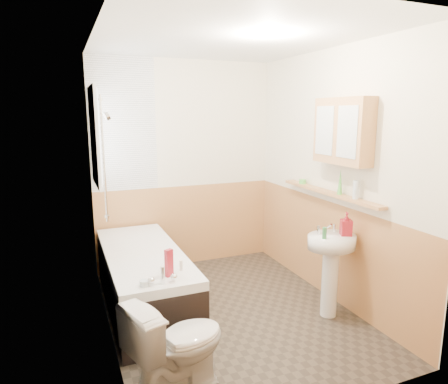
{
  "coord_description": "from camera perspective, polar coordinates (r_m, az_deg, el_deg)",
  "views": [
    {
      "loc": [
        -1.39,
        -3.25,
        1.88
      ],
      "look_at": [
        0.0,
        0.15,
        1.15
      ],
      "focal_mm": 32.0,
      "sensor_mm": 36.0,
      "label": 1
    }
  ],
  "objects": [
    {
      "name": "floor",
      "position": [
        4.0,
        0.85,
        -16.76
      ],
      "size": [
        2.8,
        2.8,
        0.0
      ],
      "primitive_type": "plane",
      "color": "#2E2720",
      "rests_on": "ground"
    },
    {
      "name": "ceiling",
      "position": [
        3.59,
        0.97,
        21.18
      ],
      "size": [
        2.8,
        2.8,
        0.0
      ],
      "primitive_type": "plane",
      "rotation": [
        3.14,
        0.0,
        0.0
      ],
      "color": "white",
      "rests_on": "ground"
    },
    {
      "name": "wall_back",
      "position": [
        4.91,
        -5.6,
        3.8
      ],
      "size": [
        2.2,
        0.02,
        2.5
      ],
      "primitive_type": "cube",
      "color": "#F2E7C8",
      "rests_on": "ground"
    },
    {
      "name": "wall_front",
      "position": [
        2.39,
        14.34,
        -4.38
      ],
      "size": [
        2.2,
        0.02,
        2.5
      ],
      "primitive_type": "cube",
      "color": "#F2E7C8",
      "rests_on": "ground"
    },
    {
      "name": "wall_left",
      "position": [
        3.32,
        -16.98,
        -0.18
      ],
      "size": [
        0.02,
        2.8,
        2.5
      ],
      "primitive_type": "cube",
      "color": "#F2E7C8",
      "rests_on": "ground"
    },
    {
      "name": "wall_right",
      "position": [
        4.15,
        15.15,
        2.11
      ],
      "size": [
        0.02,
        2.8,
        2.5
      ],
      "primitive_type": "cube",
      "color": "#F2E7C8",
      "rests_on": "ground"
    },
    {
      "name": "wainscot_right",
      "position": [
        4.32,
        14.41,
        -7.78
      ],
      "size": [
        0.01,
        2.8,
        1.0
      ],
      "primitive_type": "cube",
      "color": "tan",
      "rests_on": "wall_right"
    },
    {
      "name": "wainscot_front",
      "position": [
        2.7,
        13.24,
        -19.77
      ],
      "size": [
        2.2,
        0.01,
        1.0
      ],
      "primitive_type": "cube",
      "color": "tan",
      "rests_on": "wall_front"
    },
    {
      "name": "wainscot_back",
      "position": [
        5.04,
        -5.36,
        -4.72
      ],
      "size": [
        2.2,
        0.01,
        1.0
      ],
      "primitive_type": "cube",
      "color": "tan",
      "rests_on": "wall_back"
    },
    {
      "name": "tile_cladding_left",
      "position": [
        3.33,
        -16.6,
        -0.16
      ],
      "size": [
        0.01,
        2.8,
        2.5
      ],
      "primitive_type": "cube",
      "color": "white",
      "rests_on": "wall_left"
    },
    {
      "name": "tile_return_back",
      "position": [
        4.69,
        -14.26,
        9.3
      ],
      "size": [
        0.75,
        0.01,
        1.5
      ],
      "primitive_type": "cube",
      "color": "white",
      "rests_on": "wall_back"
    },
    {
      "name": "window",
      "position": [
        4.22,
        -17.91,
        7.57
      ],
      "size": [
        0.03,
        0.79,
        0.99
      ],
      "color": "white",
      "rests_on": "wall_left"
    },
    {
      "name": "bathtub",
      "position": [
        4.06,
        -11.36,
        -11.91
      ],
      "size": [
        0.7,
        1.81,
        0.71
      ],
      "color": "black",
      "rests_on": "floor"
    },
    {
      "name": "shower_riser",
      "position": [
        3.65,
        -16.69,
        6.02
      ],
      "size": [
        0.1,
        0.07,
        1.12
      ],
      "color": "silver",
      "rests_on": "wall_left"
    },
    {
      "name": "toilet",
      "position": [
        2.89,
        -6.64,
        -20.94
      ],
      "size": [
        0.78,
        0.59,
        0.68
      ],
      "primitive_type": "imported",
      "rotation": [
        0.0,
        0.0,
        1.89
      ],
      "color": "white",
      "rests_on": "floor"
    },
    {
      "name": "sink",
      "position": [
        3.85,
        15.02,
        -9.18
      ],
      "size": [
        0.46,
        0.37,
        0.89
      ],
      "rotation": [
        0.0,
        0.0,
        0.02
      ],
      "color": "white",
      "rests_on": "floor"
    },
    {
      "name": "pine_shelf",
      "position": [
        4.1,
        14.68,
        -0.09
      ],
      "size": [
        0.1,
        1.48,
        0.03
      ],
      "primitive_type": "cube",
      "color": "tan",
      "rests_on": "wall_right"
    },
    {
      "name": "medicine_cabinet",
      "position": [
        3.85,
        16.59,
        8.34
      ],
      "size": [
        0.17,
        0.67,
        0.61
      ],
      "color": "tan",
      "rests_on": "wall_right"
    },
    {
      "name": "foam_can",
      "position": [
        3.78,
        18.31,
        0.31
      ],
      "size": [
        0.06,
        0.06,
        0.17
      ],
      "primitive_type": "cylinder",
      "rotation": [
        0.0,
        0.0,
        -0.18
      ],
      "color": "silver",
      "rests_on": "pine_shelf"
    },
    {
      "name": "green_bottle",
      "position": [
        3.94,
        16.27,
        1.41
      ],
      "size": [
        0.06,
        0.06,
        0.24
      ],
      "primitive_type": "cone",
      "rotation": [
        0.0,
        0.0,
        -0.33
      ],
      "color": "#59C647",
      "rests_on": "pine_shelf"
    },
    {
      "name": "black_jar",
      "position": [
        4.46,
        11.16,
        1.49
      ],
      "size": [
        0.1,
        0.1,
        0.05
      ],
      "primitive_type": "cylinder",
      "rotation": [
        0.0,
        0.0,
        -0.39
      ],
      "color": "#59C647",
      "rests_on": "pine_shelf"
    },
    {
      "name": "soap_bottle",
      "position": [
        3.8,
        17.02,
        -5.22
      ],
      "size": [
        0.18,
        0.24,
        0.1
      ],
      "primitive_type": "imported",
      "rotation": [
        0.0,
        0.0,
        -0.43
      ],
      "color": "maroon",
      "rests_on": "sink"
    },
    {
      "name": "clear_bottle",
      "position": [
        3.65,
        14.16,
        -5.71
      ],
      "size": [
        0.05,
        0.05,
        0.11
      ],
      "primitive_type": "cylinder",
      "rotation": [
        0.0,
        0.0,
        -0.24
      ],
      "color": "#388447",
      "rests_on": "sink"
    },
    {
      "name": "blue_gel",
      "position": [
        3.31,
        -7.87,
        -10.0
      ],
      "size": [
        0.07,
        0.06,
        0.23
      ],
      "primitive_type": "cube",
      "rotation": [
        0.0,
        0.0,
        0.41
      ],
      "color": "maroon",
      "rests_on": "bathtub"
    },
    {
      "name": "cream_jar",
      "position": [
        3.21,
        -11.31,
        -12.65
      ],
      "size": [
        0.1,
        0.1,
        0.05
      ],
      "primitive_type": "cylinder",
      "rotation": [
        0.0,
        0.0,
        -0.4
      ],
      "color": "silver",
      "rests_on": "bathtub"
    },
    {
      "name": "orange_bottle",
      "position": [
        3.44,
        -6.15,
        -10.38
      ],
      "size": [
        0.03,
        0.03,
        0.09
      ],
      "primitive_type": "cylinder",
      "rotation": [
        0.0,
        0.0,
        0.02
      ],
      "color": "silver",
      "rests_on": "bathtub"
    }
  ]
}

